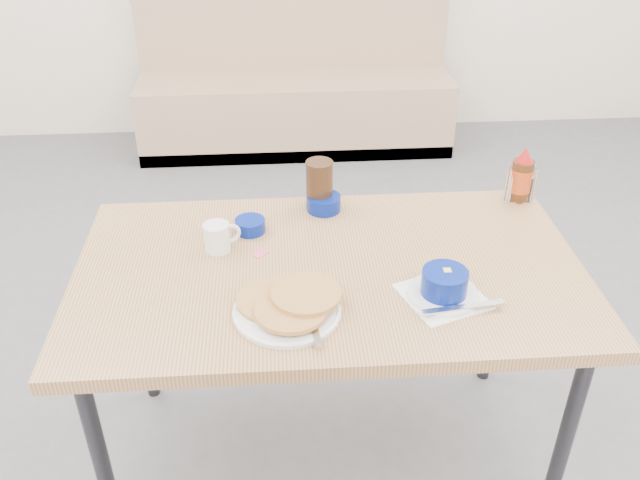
{
  "coord_description": "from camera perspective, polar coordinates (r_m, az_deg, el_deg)",
  "views": [
    {
      "loc": [
        -0.14,
        -1.28,
        1.83
      ],
      "look_at": [
        -0.02,
        0.29,
        0.82
      ],
      "focal_mm": 38.0,
      "sensor_mm": 36.0,
      "label": 1
    }
  ],
  "objects": [
    {
      "name": "grits_setting",
      "position": [
        1.76,
        10.42,
        -3.86
      ],
      "size": [
        0.27,
        0.25,
        0.08
      ],
      "rotation": [
        0.0,
        0.0,
        0.35
      ],
      "color": "white",
      "rests_on": "dining_table"
    },
    {
      "name": "dining_table",
      "position": [
        1.9,
        0.8,
        -3.79
      ],
      "size": [
        1.4,
        0.8,
        0.76
      ],
      "color": "tan",
      "rests_on": "ground"
    },
    {
      "name": "coffee_mug",
      "position": [
        1.94,
        -8.56,
        0.28
      ],
      "size": [
        0.11,
        0.07,
        0.08
      ],
      "rotation": [
        0.0,
        0.0,
        0.39
      ],
      "color": "white",
      "rests_on": "dining_table"
    },
    {
      "name": "amber_tumbler",
      "position": [
        2.11,
        -0.06,
        4.67
      ],
      "size": [
        0.11,
        0.11,
        0.16
      ],
      "primitive_type": "cylinder",
      "rotation": [
        0.0,
        0.0,
        0.43
      ],
      "color": "#331E10",
      "rests_on": "dining_table"
    },
    {
      "name": "condiment_caddy",
      "position": [
        2.26,
        16.48,
        4.18
      ],
      "size": [
        0.1,
        0.07,
        0.11
      ],
      "rotation": [
        0.0,
        0.0,
        -0.13
      ],
      "color": "silver",
      "rests_on": "dining_table"
    },
    {
      "name": "syrup_bottle",
      "position": [
        2.25,
        16.59,
        5.09
      ],
      "size": [
        0.07,
        0.07,
        0.18
      ],
      "rotation": [
        0.0,
        0.0,
        0.26
      ],
      "color": "#47230F",
      "rests_on": "dining_table"
    },
    {
      "name": "booth_bench",
      "position": [
        4.32,
        -2.12,
        12.61
      ],
      "size": [
        1.9,
        0.56,
        1.22
      ],
      "color": "tan",
      "rests_on": "ground"
    },
    {
      "name": "sugar_wrapper",
      "position": [
        1.93,
        -5.03,
        -1.15
      ],
      "size": [
        0.05,
        0.05,
        0.0
      ],
      "primitive_type": "cube",
      "rotation": [
        0.0,
        0.0,
        0.81
      ],
      "color": "#E24B6F",
      "rests_on": "dining_table"
    },
    {
      "name": "pancake_plate",
      "position": [
        1.7,
        -2.68,
        -5.58
      ],
      "size": [
        0.27,
        0.28,
        0.05
      ],
      "rotation": [
        0.0,
        0.0,
        -0.22
      ],
      "color": "white",
      "rests_on": "dining_table"
    },
    {
      "name": "butter_bowl",
      "position": [
        2.12,
        0.31,
        3.13
      ],
      "size": [
        0.11,
        0.11,
        0.05
      ],
      "rotation": [
        0.0,
        0.0,
        0.01
      ],
      "color": "navy",
      "rests_on": "dining_table"
    },
    {
      "name": "creamer_bowl",
      "position": [
        2.02,
        -5.91,
        1.21
      ],
      "size": [
        0.09,
        0.09,
        0.04
      ],
      "rotation": [
        0.0,
        0.0,
        0.07
      ],
      "color": "navy",
      "rests_on": "dining_table"
    }
  ]
}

